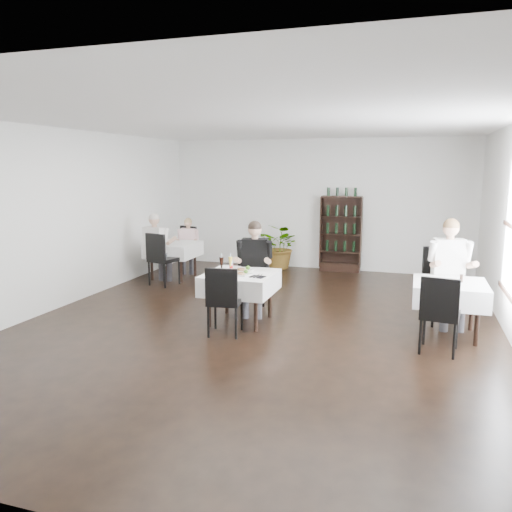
{
  "coord_description": "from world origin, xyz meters",
  "views": [
    {
      "loc": [
        2.18,
        -6.97,
        2.34
      ],
      "look_at": [
        -0.11,
        0.2,
        1.01
      ],
      "focal_mm": 35.0,
      "sensor_mm": 36.0,
      "label": 1
    }
  ],
  "objects_px": {
    "wine_shelf": "(341,235)",
    "potted_tree": "(281,246)",
    "main_table": "(240,283)",
    "diner_main": "(254,260)"
  },
  "relations": [
    {
      "from": "wine_shelf",
      "to": "potted_tree",
      "type": "bearing_deg",
      "value": -175.22
    },
    {
      "from": "wine_shelf",
      "to": "main_table",
      "type": "height_order",
      "value": "wine_shelf"
    },
    {
      "from": "diner_main",
      "to": "potted_tree",
      "type": "bearing_deg",
      "value": 98.12
    },
    {
      "from": "potted_tree",
      "to": "diner_main",
      "type": "bearing_deg",
      "value": -81.88
    },
    {
      "from": "main_table",
      "to": "diner_main",
      "type": "relative_size",
      "value": 0.68
    },
    {
      "from": "wine_shelf",
      "to": "diner_main",
      "type": "bearing_deg",
      "value": -102.48
    },
    {
      "from": "main_table",
      "to": "diner_main",
      "type": "height_order",
      "value": "diner_main"
    },
    {
      "from": "wine_shelf",
      "to": "main_table",
      "type": "distance_m",
      "value": 4.41
    },
    {
      "from": "wine_shelf",
      "to": "potted_tree",
      "type": "distance_m",
      "value": 1.41
    },
    {
      "from": "potted_tree",
      "to": "diner_main",
      "type": "relative_size",
      "value": 0.7
    }
  ]
}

